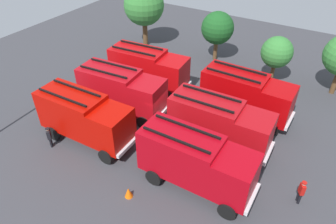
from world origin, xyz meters
The scene contains 16 objects.
ground_plane centered at (0.00, 0.00, 0.00)m, with size 53.58×53.58×0.00m, color #38383D.
fire_truck_0 centered at (-4.26, -4.36, 2.15)m, with size 7.25×2.88×3.88m.
fire_truck_1 centered at (4.45, -4.17, 2.15)m, with size 7.21×2.78×3.88m.
fire_truck_2 centered at (-4.25, -0.16, 2.15)m, with size 7.37×3.23×3.88m.
fire_truck_3 centered at (4.18, -0.10, 2.15)m, with size 7.25×2.89×3.88m.
fire_truck_4 centered at (-4.46, 4.01, 2.15)m, with size 7.37×3.23×3.88m.
fire_truck_5 centered at (4.54, 4.35, 2.15)m, with size 7.24×2.86×3.88m.
firefighter_0 centered at (-7.60, 7.24, 0.90)m, with size 0.31×0.46×1.62m.
firefighter_1 centered at (-6.07, -6.30, 0.92)m, with size 0.46×0.47×1.66m.
firefighter_2 centered at (10.36, -2.17, 0.97)m, with size 0.41×0.48×1.72m.
tree_0 centered at (-10.21, 11.86, 4.65)m, with size 4.46×4.46×6.91m.
tree_1 centered at (-1.65, 12.64, 3.50)m, with size 3.35×3.35×5.19m.
tree_2 centered at (4.92, 11.14, 3.01)m, with size 2.89×2.89×4.48m.
traffic_cone_0 centered at (1.45, -7.05, 0.36)m, with size 0.50×0.50×0.72m, color #F2600C.
traffic_cone_1 centered at (-6.58, 7.34, 0.30)m, with size 0.42×0.42×0.60m, color #F2600C.
traffic_cone_2 centered at (2.56, 7.10, 0.28)m, with size 0.39×0.39×0.56m, color #F2600C.
Camera 1 is at (9.76, -16.27, 15.34)m, focal length 33.10 mm.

